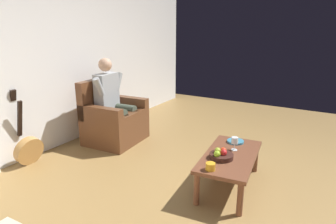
{
  "coord_description": "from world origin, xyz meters",
  "views": [
    {
      "loc": [
        2.95,
        0.75,
        1.71
      ],
      "look_at": [
        -0.03,
        -1.01,
        0.7
      ],
      "focal_mm": 31.0,
      "sensor_mm": 36.0,
      "label": 1
    }
  ],
  "objects": [
    {
      "name": "guitar",
      "position": [
        0.9,
        -2.55,
        0.22
      ],
      "size": [
        0.37,
        0.29,
        0.98
      ],
      "color": "#B38143",
      "rests_on": "ground"
    },
    {
      "name": "wall_back",
      "position": [
        0.0,
        -2.75,
        1.31
      ],
      "size": [
        6.6,
        0.06,
        2.63
      ],
      "primitive_type": "cube",
      "color": "white",
      "rests_on": "ground"
    },
    {
      "name": "person_seated",
      "position": [
        -0.29,
        -2.13,
        0.69
      ],
      "size": [
        0.66,
        0.59,
        1.28
      ],
      "rotation": [
        0.0,
        0.0,
        0.08
      ],
      "color": "#999EA2",
      "rests_on": "ground"
    },
    {
      "name": "wine_glass_near",
      "position": [
        -0.02,
        -0.14,
        0.49
      ],
      "size": [
        0.07,
        0.07,
        0.15
      ],
      "color": "silver",
      "rests_on": "coffee_table"
    },
    {
      "name": "candle_jar",
      "position": [
        0.56,
        -0.19,
        0.42
      ],
      "size": [
        0.1,
        0.1,
        0.07
      ],
      "primitive_type": "cylinder",
      "color": "gold",
      "rests_on": "coffee_table"
    },
    {
      "name": "fruit_bowl",
      "position": [
        0.26,
        -0.19,
        0.42
      ],
      "size": [
        0.25,
        0.25,
        0.11
      ],
      "color": "#361C16",
      "rests_on": "coffee_table"
    },
    {
      "name": "armchair",
      "position": [
        -0.28,
        -2.14,
        0.33
      ],
      "size": [
        0.88,
        0.79,
        0.96
      ],
      "rotation": [
        0.0,
        0.0,
        0.08
      ],
      "color": "brown",
      "rests_on": "ground"
    },
    {
      "name": "coffee_table",
      "position": [
        0.12,
        -0.14,
        0.33
      ],
      "size": [
        1.11,
        0.64,
        0.38
      ],
      "rotation": [
        0.0,
        0.0,
        0.11
      ],
      "color": "brown",
      "rests_on": "ground"
    },
    {
      "name": "decorative_dish",
      "position": [
        -0.25,
        -0.2,
        0.4
      ],
      "size": [
        0.2,
        0.2,
        0.02
      ],
      "primitive_type": "cylinder",
      "color": "teal",
      "rests_on": "coffee_table"
    },
    {
      "name": "ground_plane",
      "position": [
        0.0,
        0.0,
        0.0
      ],
      "size": [
        7.44,
        7.44,
        0.0
      ],
      "primitive_type": "plane",
      "color": "olive"
    }
  ]
}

